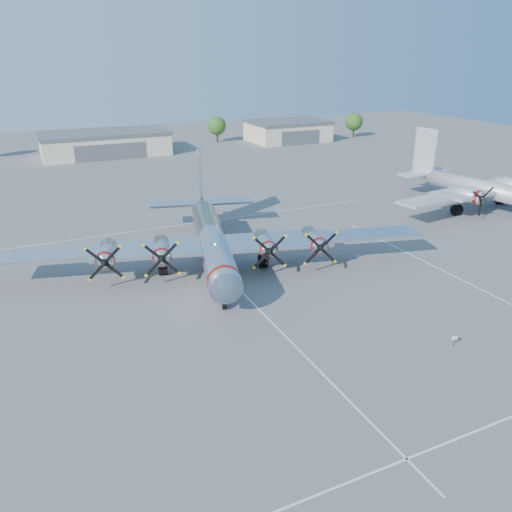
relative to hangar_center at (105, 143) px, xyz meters
name	(u,v)px	position (x,y,z in m)	size (l,w,h in m)	color
ground	(251,301)	(0.00, -81.96, -2.71)	(260.00, 260.00, 0.00)	#5D5D60
parking_lines	(259,309)	(0.00, -83.71, -2.71)	(60.00, 50.08, 0.01)	silver
hangar_center	(105,143)	(0.00, 0.00, 0.00)	(28.60, 14.60, 5.40)	beige
hangar_east	(288,131)	(48.00, 0.00, 0.00)	(20.60, 14.60, 5.40)	beige
tree_east	(217,126)	(30.00, 6.04, 1.51)	(4.80, 4.80, 6.64)	#382619
tree_far_east	(354,122)	(68.00, -1.96, 1.51)	(4.80, 4.80, 6.64)	#382619
main_bomber_b29	(212,264)	(-0.17, -71.68, -2.71)	(46.24, 31.63, 10.23)	silver
twin_engine_east	(470,207)	(43.71, -67.47, -2.71)	(34.08, 24.50, 10.80)	#B6B6BB
info_placard	(454,339)	(11.62, -95.98, -2.06)	(0.47, 0.17, 0.92)	black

